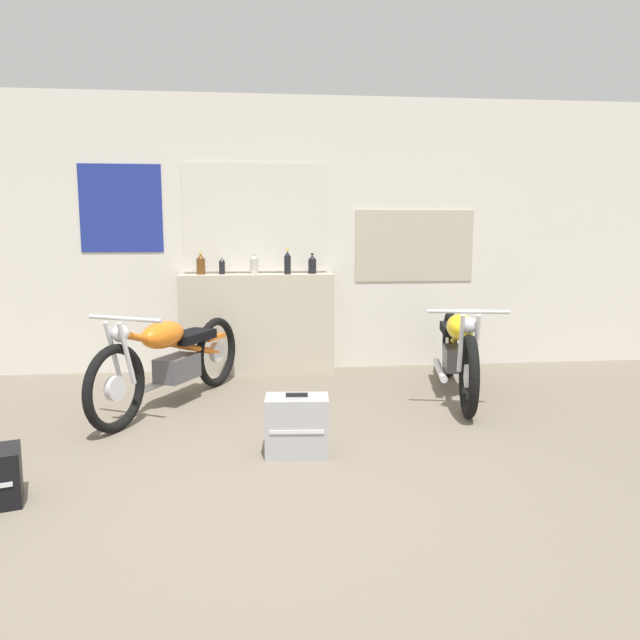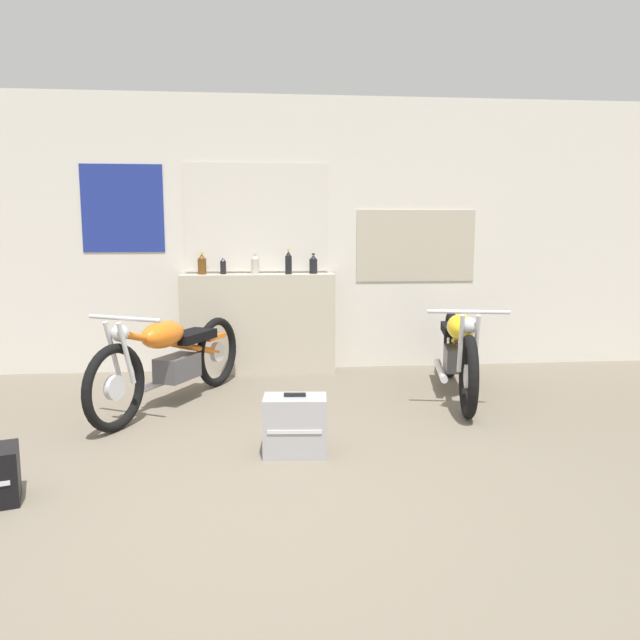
% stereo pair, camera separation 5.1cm
% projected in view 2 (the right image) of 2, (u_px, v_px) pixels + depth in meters
% --- Properties ---
extents(ground_plane, '(24.00, 24.00, 0.00)m').
position_uv_depth(ground_plane, '(253.00, 514.00, 3.25)').
color(ground_plane, '#706656').
extents(wall_back, '(10.00, 0.07, 2.80)m').
position_uv_depth(wall_back, '(254.00, 235.00, 6.41)').
color(wall_back, silver).
rests_on(wall_back, ground_plane).
extents(sill_counter, '(1.55, 0.28, 1.02)m').
position_uv_depth(sill_counter, '(258.00, 324.00, 6.37)').
color(sill_counter, '#B7AD99').
rests_on(sill_counter, ground_plane).
extents(bottle_leftmost, '(0.09, 0.09, 0.22)m').
position_uv_depth(bottle_leftmost, '(202.00, 265.00, 6.24)').
color(bottle_leftmost, '#5B3814').
rests_on(bottle_leftmost, sill_counter).
extents(bottle_left_center, '(0.06, 0.06, 0.18)m').
position_uv_depth(bottle_left_center, '(223.00, 266.00, 6.27)').
color(bottle_left_center, black).
rests_on(bottle_left_center, sill_counter).
extents(bottle_center, '(0.08, 0.08, 0.21)m').
position_uv_depth(bottle_center, '(255.00, 265.00, 6.27)').
color(bottle_center, '#B7B2A8').
rests_on(bottle_center, sill_counter).
extents(bottle_right_center, '(0.07, 0.07, 0.26)m').
position_uv_depth(bottle_right_center, '(288.00, 263.00, 6.26)').
color(bottle_right_center, black).
rests_on(bottle_right_center, sill_counter).
extents(bottle_rightmost, '(0.08, 0.08, 0.21)m').
position_uv_depth(bottle_rightmost, '(313.00, 265.00, 6.34)').
color(bottle_rightmost, black).
rests_on(bottle_rightmost, sill_counter).
extents(motorcycle_orange, '(1.07, 1.88, 0.83)m').
position_uv_depth(motorcycle_orange, '(172.00, 357.00, 5.18)').
color(motorcycle_orange, black).
rests_on(motorcycle_orange, ground_plane).
extents(motorcycle_yellow, '(0.67, 2.00, 0.84)m').
position_uv_depth(motorcycle_yellow, '(458.00, 349.00, 5.52)').
color(motorcycle_yellow, black).
rests_on(motorcycle_yellow, ground_plane).
extents(hard_case_silver, '(0.43, 0.30, 0.42)m').
position_uv_depth(hard_case_silver, '(295.00, 426.00, 4.08)').
color(hard_case_silver, '#9E9EA3').
rests_on(hard_case_silver, ground_plane).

